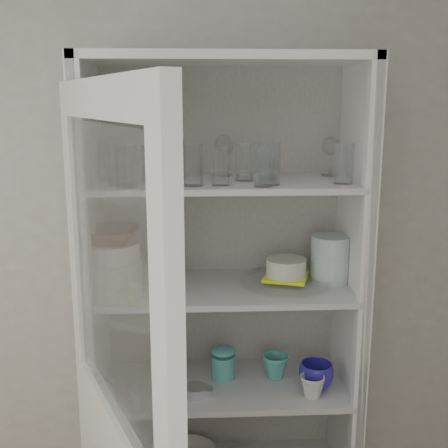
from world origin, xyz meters
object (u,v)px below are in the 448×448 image
(plate_stack_front, at_px, (111,277))
(plate_stack_back, at_px, (152,266))
(grey_bowl_stack, at_px, (330,259))
(glass_platter, at_px, (286,281))
(goblet_0, at_px, (113,155))
(goblet_2, at_px, (224,153))
(white_ramekin, at_px, (286,267))
(cream_bowl, at_px, (110,251))
(mug_white, at_px, (312,387))
(pantry_cabinet, at_px, (223,355))
(measuring_cups, at_px, (195,391))
(goblet_3, at_px, (331,155))
(yellow_trivet, at_px, (286,277))
(terracotta_bowl, at_px, (110,235))
(goblet_1, at_px, (174,153))
(mug_teal, at_px, (275,366))
(mug_blue, at_px, (316,376))
(teal_jar, at_px, (223,364))
(white_canister, at_px, (164,364))

(plate_stack_front, distance_m, plate_stack_back, 0.24)
(grey_bowl_stack, bearing_deg, glass_platter, -173.96)
(goblet_0, relative_size, goblet_2, 0.97)
(grey_bowl_stack, bearing_deg, white_ramekin, -173.96)
(cream_bowl, relative_size, mug_white, 2.27)
(pantry_cabinet, height_order, measuring_cups, pantry_cabinet)
(goblet_3, bearing_deg, yellow_trivet, -154.51)
(yellow_trivet, bearing_deg, white_ramekin, 0.00)
(plate_stack_front, distance_m, white_ramekin, 0.65)
(goblet_0, height_order, mug_white, goblet_0)
(cream_bowl, bearing_deg, mug_white, -4.72)
(mug_white, bearing_deg, terracotta_bowl, 152.65)
(goblet_1, relative_size, white_ramekin, 1.19)
(goblet_2, bearing_deg, goblet_0, -176.20)
(glass_platter, bearing_deg, white_ramekin, 0.00)
(plate_stack_back, relative_size, yellow_trivet, 1.38)
(white_ramekin, height_order, mug_teal, white_ramekin)
(plate_stack_back, height_order, yellow_trivet, plate_stack_back)
(goblet_0, height_order, white_ramekin, goblet_0)
(goblet_2, xyz_separation_m, measuring_cups, (-0.12, -0.21, -0.87))
(pantry_cabinet, xyz_separation_m, white_ramekin, (0.24, -0.06, 0.38))
(goblet_3, relative_size, plate_stack_front, 0.72)
(goblet_0, relative_size, glass_platter, 0.49)
(plate_stack_front, bearing_deg, mug_blue, 0.31)
(white_ramekin, relative_size, teal_jar, 1.33)
(teal_jar, bearing_deg, white_ramekin, -5.37)
(plate_stack_back, height_order, mug_blue, plate_stack_back)
(yellow_trivet, relative_size, teal_jar, 1.40)
(cream_bowl, height_order, mug_blue, cream_bowl)
(goblet_3, bearing_deg, grey_bowl_stack, -90.00)
(plate_stack_back, xyz_separation_m, teal_jar, (0.28, -0.09, -0.38))
(glass_platter, height_order, mug_teal, glass_platter)
(goblet_1, distance_m, mug_white, 1.02)
(plate_stack_front, height_order, glass_platter, plate_stack_front)
(goblet_1, bearing_deg, grey_bowl_stack, -7.18)
(white_ramekin, xyz_separation_m, teal_jar, (-0.24, 0.02, -0.41))
(teal_jar, bearing_deg, mug_white, -27.12)
(goblet_2, relative_size, white_canister, 1.28)
(cream_bowl, xyz_separation_m, glass_platter, (0.65, 0.08, -0.15))
(pantry_cabinet, xyz_separation_m, goblet_0, (-0.41, 0.02, 0.80))
(goblet_2, distance_m, yellow_trivet, 0.53)
(terracotta_bowl, xyz_separation_m, white_ramekin, (0.65, 0.08, -0.15))
(cream_bowl, bearing_deg, teal_jar, 14.57)
(white_ramekin, distance_m, mug_teal, 0.42)
(goblet_0, height_order, grey_bowl_stack, goblet_0)
(pantry_cabinet, relative_size, terracotta_bowl, 9.79)
(measuring_cups, bearing_deg, plate_stack_front, 175.37)
(mug_white, bearing_deg, white_canister, 141.12)
(plate_stack_back, distance_m, mug_teal, 0.63)
(pantry_cabinet, relative_size, yellow_trivet, 13.16)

